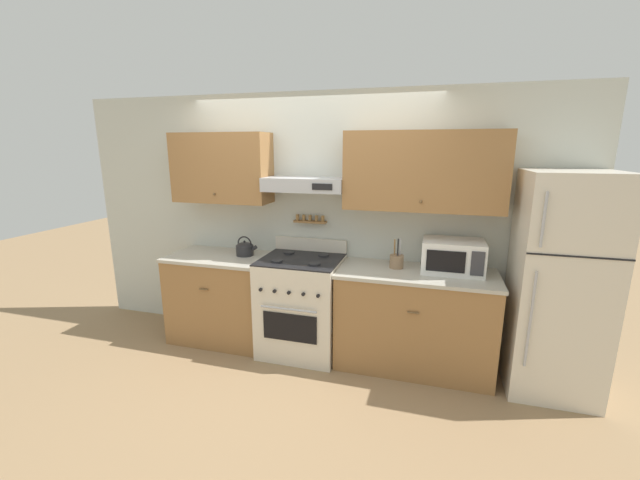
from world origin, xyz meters
name	(u,v)px	position (x,y,z in m)	size (l,w,h in m)	color
ground_plane	(292,365)	(0.00, 0.00, 0.00)	(16.00, 16.00, 0.00)	#937551
wall_back	(318,204)	(0.08, 0.62, 1.46)	(5.20, 0.46, 2.55)	silver
counter_left	(222,297)	(-0.90, 0.33, 0.46)	(1.04, 0.66, 0.93)	olive
counter_right	(414,319)	(1.09, 0.33, 0.46)	(1.42, 0.66, 0.93)	olive
stove_range	(301,305)	(0.00, 0.31, 0.49)	(0.76, 0.71, 1.10)	beige
refrigerator	(559,285)	(2.22, 0.30, 0.92)	(0.69, 0.70, 1.84)	beige
tea_kettle	(245,248)	(-0.64, 0.41, 1.00)	(0.23, 0.18, 0.20)	#232326
microwave	(453,256)	(1.39, 0.42, 1.07)	(0.53, 0.38, 0.29)	white
utensil_crock	(397,261)	(0.90, 0.41, 0.99)	(0.13, 0.13, 0.28)	#8E7051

